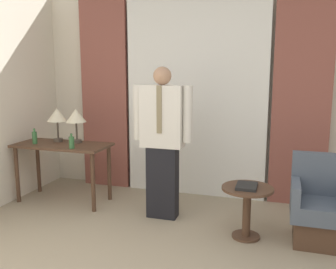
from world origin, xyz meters
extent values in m
cube|color=silver|center=(0.00, 3.01, 1.35)|extent=(10.00, 0.06, 2.70)
cube|color=white|center=(0.00, 2.88, 1.29)|extent=(1.83, 0.06, 2.58)
cube|color=brown|center=(-1.29, 2.88, 1.29)|extent=(0.67, 0.06, 2.58)
cube|color=brown|center=(1.29, 2.88, 1.29)|extent=(0.67, 0.06, 2.58)
cube|color=#4C3323|center=(-1.51, 2.11, 0.72)|extent=(1.18, 0.54, 0.03)
cylinder|color=#4C3323|center=(-2.04, 1.90, 0.35)|extent=(0.05, 0.05, 0.71)
cylinder|color=#4C3323|center=(-0.98, 1.90, 0.35)|extent=(0.05, 0.05, 0.71)
cylinder|color=#4C3323|center=(-2.04, 2.33, 0.35)|extent=(0.05, 0.05, 0.71)
cylinder|color=#4C3323|center=(-0.98, 2.33, 0.35)|extent=(0.05, 0.05, 0.71)
cylinder|color=#4C4238|center=(-1.65, 2.24, 0.76)|extent=(0.12, 0.12, 0.04)
cylinder|color=#4C4238|center=(-1.65, 2.24, 0.89)|extent=(0.02, 0.02, 0.22)
cone|color=beige|center=(-1.65, 2.24, 1.08)|extent=(0.25, 0.25, 0.16)
cylinder|color=#4C4238|center=(-1.37, 2.24, 0.76)|extent=(0.12, 0.12, 0.04)
cylinder|color=#4C4238|center=(-1.37, 2.24, 0.89)|extent=(0.02, 0.02, 0.22)
cone|color=beige|center=(-1.37, 2.24, 1.08)|extent=(0.25, 0.25, 0.16)
cylinder|color=#336638|center=(-1.84, 2.03, 0.81)|extent=(0.06, 0.06, 0.15)
cylinder|color=#336638|center=(-1.84, 2.03, 0.91)|extent=(0.02, 0.02, 0.04)
cylinder|color=#336638|center=(-1.26, 1.93, 0.81)|extent=(0.06, 0.06, 0.14)
cylinder|color=#336638|center=(-1.26, 1.93, 0.89)|extent=(0.03, 0.03, 0.04)
cube|color=black|center=(-0.16, 2.00, 0.41)|extent=(0.34, 0.18, 0.81)
cube|color=silver|center=(-0.16, 2.00, 1.15)|extent=(0.47, 0.21, 0.68)
cube|color=#847556|center=(-0.16, 1.89, 1.24)|extent=(0.06, 0.01, 0.51)
cylinder|color=silver|center=(-0.44, 2.00, 1.18)|extent=(0.10, 0.10, 0.61)
cylinder|color=silver|center=(0.13, 2.00, 1.18)|extent=(0.10, 0.10, 0.61)
sphere|color=tan|center=(-0.16, 2.00, 1.59)|extent=(0.20, 0.20, 0.20)
cube|color=#4C3323|center=(1.48, 1.82, 0.13)|extent=(0.46, 0.45, 0.26)
cube|color=#4C5666|center=(1.48, 1.82, 0.34)|extent=(0.54, 0.53, 0.16)
cube|color=#4C5666|center=(1.48, 2.04, 0.63)|extent=(0.54, 0.10, 0.42)
cube|color=#4C5666|center=(1.25, 1.82, 0.51)|extent=(0.08, 0.53, 0.18)
cylinder|color=#4C3323|center=(0.80, 1.74, 0.01)|extent=(0.28, 0.28, 0.02)
cylinder|color=#4C3323|center=(0.80, 1.74, 0.25)|extent=(0.08, 0.08, 0.50)
cylinder|color=#4C3323|center=(0.80, 1.74, 0.51)|extent=(0.50, 0.50, 0.02)
cube|color=black|center=(0.80, 1.72, 0.54)|extent=(0.20, 0.26, 0.03)
camera|label=1|loc=(1.10, -1.84, 1.68)|focal=40.00mm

